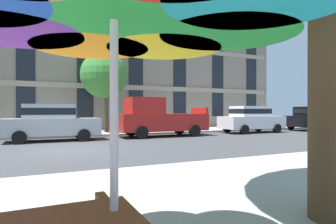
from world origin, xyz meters
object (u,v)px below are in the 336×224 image
at_px(pickup_red, 159,119).
at_px(sedan_black, 313,118).
at_px(sedan_silver, 51,121).
at_px(sedan_white, 251,119).
at_px(street_tree_middle, 103,73).

bearing_deg(pickup_red, sedan_black, -0.00).
bearing_deg(sedan_silver, pickup_red, 0.00).
bearing_deg(sedan_white, sedan_silver, 180.00).
xyz_separation_m(sedan_white, street_tree_middle, (-9.16, 3.43, 2.95)).
bearing_deg(pickup_red, street_tree_middle, 125.29).
bearing_deg(sedan_black, pickup_red, 180.00).
distance_m(sedan_silver, pickup_red, 5.64).
relative_size(sedan_white, sedan_black, 1.00).
bearing_deg(sedan_black, street_tree_middle, 167.24).
relative_size(sedan_silver, pickup_red, 0.86).
height_order(pickup_red, sedan_black, pickup_red).
distance_m(sedan_silver, sedan_black, 18.37).
height_order(sedan_white, street_tree_middle, street_tree_middle).
distance_m(sedan_white, street_tree_middle, 10.22).
bearing_deg(sedan_silver, street_tree_middle, 46.89).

